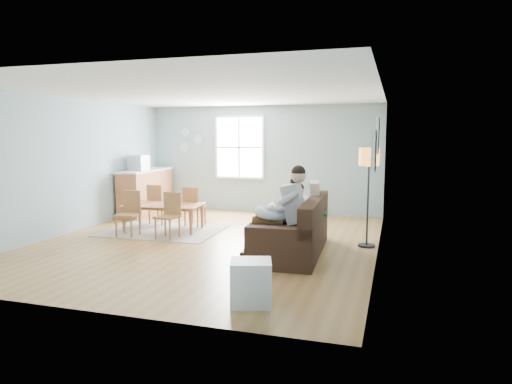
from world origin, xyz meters
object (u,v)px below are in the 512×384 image
(chair_ne, at_px, (193,204))
(monitor, at_px, (138,163))
(sofa, at_px, (295,234))
(chair_se, at_px, (169,213))
(father, at_px, (283,209))
(dining_table, at_px, (163,218))
(baby_swing, at_px, (301,199))
(floor_lamp, at_px, (369,165))
(chair_nw, at_px, (157,202))
(toddler, at_px, (292,205))
(counter, at_px, (146,191))
(storage_cube, at_px, (250,283))
(chair_sw, at_px, (130,211))

(chair_ne, bearing_deg, monitor, 156.22)
(sofa, relative_size, chair_se, 2.68)
(father, bearing_deg, dining_table, 155.51)
(dining_table, height_order, baby_swing, baby_swing)
(floor_lamp, relative_size, chair_nw, 1.95)
(chair_nw, bearing_deg, floor_lamp, -8.85)
(father, height_order, toddler, father)
(sofa, relative_size, father, 1.58)
(father, distance_m, counter, 5.24)
(father, relative_size, chair_ne, 1.73)
(storage_cube, height_order, chair_ne, chair_ne)
(dining_table, xyz_separation_m, chair_nw, (-0.44, 0.57, 0.23))
(dining_table, distance_m, counter, 2.27)
(dining_table, bearing_deg, chair_sw, -130.80)
(sofa, distance_m, chair_se, 2.56)
(baby_swing, bearing_deg, chair_ne, -136.51)
(dining_table, xyz_separation_m, chair_se, (0.45, -0.57, 0.22))
(storage_cube, xyz_separation_m, chair_ne, (-2.57, 3.99, 0.22))
(chair_nw, distance_m, monitor, 1.47)
(floor_lamp, bearing_deg, chair_nw, 171.15)
(chair_se, bearing_deg, chair_ne, 92.39)
(chair_sw, bearing_deg, counter, 113.35)
(chair_nw, xyz_separation_m, monitor, (-0.94, 0.81, 0.80))
(chair_se, bearing_deg, monitor, 133.25)
(chair_ne, bearing_deg, chair_se, -87.61)
(storage_cube, distance_m, counter, 6.77)
(sofa, xyz_separation_m, baby_swing, (-0.59, 3.43, 0.10))
(chair_ne, bearing_deg, chair_nw, -178.36)
(father, bearing_deg, baby_swing, 96.98)
(chair_nw, relative_size, monitor, 2.11)
(chair_se, height_order, baby_swing, baby_swing)
(father, xyz_separation_m, toddler, (0.03, 0.55, -0.01))
(floor_lamp, bearing_deg, chair_sw, -174.29)
(sofa, height_order, baby_swing, baby_swing)
(chair_ne, height_order, monitor, monitor)
(sofa, height_order, father, father)
(chair_ne, bearing_deg, dining_table, -123.90)
(baby_swing, bearing_deg, counter, -169.28)
(chair_sw, height_order, monitor, monitor)
(sofa, xyz_separation_m, chair_se, (-2.52, 0.39, 0.16))
(monitor, bearing_deg, toddler, -26.47)
(storage_cube, bearing_deg, chair_nw, 130.69)
(chair_ne, bearing_deg, floor_lamp, -11.18)
(toddler, distance_m, monitor, 4.78)
(sofa, distance_m, counter, 5.16)
(father, height_order, dining_table, father)
(father, height_order, monitor, father)
(toddler, height_order, floor_lamp, floor_lamp)
(sofa, relative_size, storage_cube, 4.12)
(toddler, bearing_deg, sofa, -65.63)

